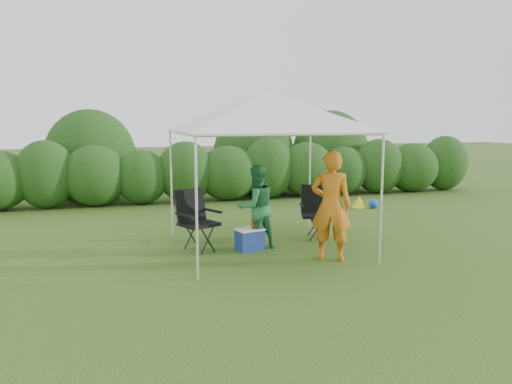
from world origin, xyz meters
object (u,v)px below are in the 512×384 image
object	(u,v)px
woman	(256,207)
cooler	(250,239)
man	(331,206)
chair_left	(195,216)
canopy	(265,112)
chair_right	(316,208)

from	to	relation	value
woman	cooler	bearing A→B (deg)	22.49
man	woman	distance (m)	1.46
chair_left	canopy	bearing A→B (deg)	-36.10
canopy	cooler	world-z (taller)	canopy
chair_right	canopy	bearing A→B (deg)	-139.52
chair_left	man	bearing A→B (deg)	-58.59
canopy	chair_right	size ratio (longest dim) A/B	3.00
canopy	chair_right	xyz separation A→B (m)	(1.23, 0.49, -1.88)
man	woman	xyz separation A→B (m)	(-0.98, 1.07, -0.15)
canopy	chair_left	world-z (taller)	canopy
chair_left	man	distance (m)	2.44
canopy	man	size ratio (longest dim) A/B	1.69
canopy	chair_left	xyz separation A→B (m)	(-1.23, 0.22, -1.85)
canopy	cooler	bearing A→B (deg)	-159.86
canopy	man	bearing A→B (deg)	-53.22
canopy	chair_right	bearing A→B (deg)	21.78
chair_left	cooler	distance (m)	1.06
woman	chair_right	bearing A→B (deg)	-171.45
chair_left	cooler	world-z (taller)	chair_left
woman	cooler	xyz separation A→B (m)	(-0.15, -0.10, -0.56)
canopy	chair_left	distance (m)	2.23
chair_left	woman	distance (m)	1.10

